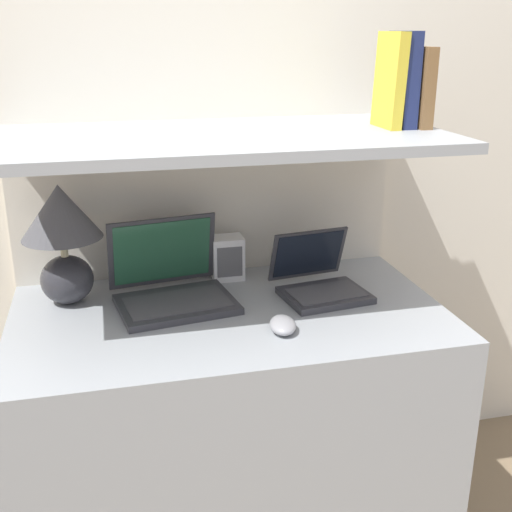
# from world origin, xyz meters

# --- Properties ---
(wall_back) EXTENTS (6.00, 0.05, 2.40)m
(wall_back) POSITION_xyz_m (0.00, 0.75, 1.20)
(wall_back) COLOR silver
(wall_back) RESTS_ON ground_plane
(desk) EXTENTS (1.22, 0.68, 0.78)m
(desk) POSITION_xyz_m (0.00, 0.34, 0.39)
(desk) COLOR #999EA3
(desk) RESTS_ON ground_plane
(back_riser) EXTENTS (1.22, 0.04, 1.24)m
(back_riser) POSITION_xyz_m (0.00, 0.70, 0.62)
(back_riser) COLOR silver
(back_riser) RESTS_ON ground_plane
(shelf) EXTENTS (1.22, 0.61, 0.03)m
(shelf) POSITION_xyz_m (0.00, 0.41, 1.26)
(shelf) COLOR #999EA3
(shelf) RESTS_ON back_riser
(table_lamp) EXTENTS (0.23, 0.23, 0.35)m
(table_lamp) POSITION_xyz_m (-0.44, 0.52, 1.00)
(table_lamp) COLOR #2D2D33
(table_lamp) RESTS_ON desk
(laptop_large) EXTENTS (0.36, 0.33, 0.23)m
(laptop_large) POSITION_xyz_m (-0.15, 0.45, 0.83)
(laptop_large) COLOR #333338
(laptop_large) RESTS_ON desk
(laptop_small) EXTENTS (0.27, 0.28, 0.18)m
(laptop_small) POSITION_xyz_m (0.29, 0.41, 0.82)
(laptop_small) COLOR #333338
(laptop_small) RESTS_ON desk
(computer_mouse) EXTENTS (0.08, 0.11, 0.04)m
(computer_mouse) POSITION_xyz_m (0.11, 0.19, 0.80)
(computer_mouse) COLOR #99999E
(computer_mouse) RESTS_ON desk
(router_box) EXTENTS (0.10, 0.08, 0.14)m
(router_box) POSITION_xyz_m (0.04, 0.60, 0.85)
(router_box) COLOR white
(router_box) RESTS_ON desk
(book_brown) EXTENTS (0.03, 0.16, 0.22)m
(book_brown) POSITION_xyz_m (0.56, 0.41, 1.38)
(book_brown) COLOR brown
(book_brown) RESTS_ON shelf
(book_navy) EXTENTS (0.04, 0.13, 0.26)m
(book_navy) POSITION_xyz_m (0.52, 0.41, 1.40)
(book_navy) COLOR navy
(book_navy) RESTS_ON shelf
(book_yellow) EXTENTS (0.04, 0.15, 0.26)m
(book_yellow) POSITION_xyz_m (0.48, 0.41, 1.40)
(book_yellow) COLOR gold
(book_yellow) RESTS_ON shelf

